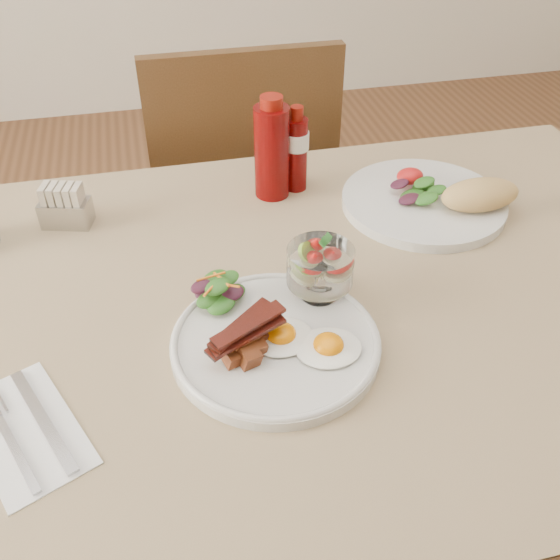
{
  "coord_description": "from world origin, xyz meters",
  "views": [
    {
      "loc": [
        -0.21,
        -0.68,
        1.35
      ],
      "look_at": [
        -0.06,
        -0.04,
        0.82
      ],
      "focal_mm": 40.0,
      "sensor_mm": 36.0,
      "label": 1
    }
  ],
  "objects_px": {
    "main_plate": "(275,343)",
    "sugar_caddy": "(65,208)",
    "ketchup_bottle": "(272,150)",
    "fruit_cup": "(320,266)",
    "table": "(311,337)",
    "chair_far": "(240,197)",
    "second_plate": "(437,199)",
    "hot_sauce_bottle": "(296,150)"
  },
  "relations": [
    {
      "from": "table",
      "to": "main_plate",
      "type": "relative_size",
      "value": 4.75
    },
    {
      "from": "main_plate",
      "to": "fruit_cup",
      "type": "bearing_deg",
      "value": 42.86
    },
    {
      "from": "chair_far",
      "to": "main_plate",
      "type": "height_order",
      "value": "chair_far"
    },
    {
      "from": "fruit_cup",
      "to": "hot_sauce_bottle",
      "type": "distance_m",
      "value": 0.33
    },
    {
      "from": "hot_sauce_bottle",
      "to": "sugar_caddy",
      "type": "bearing_deg",
      "value": -175.62
    },
    {
      "from": "table",
      "to": "main_plate",
      "type": "distance_m",
      "value": 0.16
    },
    {
      "from": "second_plate",
      "to": "sugar_caddy",
      "type": "height_order",
      "value": "sugar_caddy"
    },
    {
      "from": "second_plate",
      "to": "hot_sauce_bottle",
      "type": "distance_m",
      "value": 0.26
    },
    {
      "from": "second_plate",
      "to": "sugar_caddy",
      "type": "relative_size",
      "value": 3.27
    },
    {
      "from": "fruit_cup",
      "to": "second_plate",
      "type": "height_order",
      "value": "fruit_cup"
    },
    {
      "from": "chair_far",
      "to": "second_plate",
      "type": "relative_size",
      "value": 3.14
    },
    {
      "from": "fruit_cup",
      "to": "ketchup_bottle",
      "type": "relative_size",
      "value": 0.51
    },
    {
      "from": "ketchup_bottle",
      "to": "fruit_cup",
      "type": "bearing_deg",
      "value": -90.23
    },
    {
      "from": "main_plate",
      "to": "fruit_cup",
      "type": "height_order",
      "value": "fruit_cup"
    },
    {
      "from": "main_plate",
      "to": "second_plate",
      "type": "distance_m",
      "value": 0.45
    },
    {
      "from": "second_plate",
      "to": "main_plate",
      "type": "bearing_deg",
      "value": -141.94
    },
    {
      "from": "hot_sauce_bottle",
      "to": "sugar_caddy",
      "type": "xyz_separation_m",
      "value": [
        -0.41,
        -0.03,
        -0.04
      ]
    },
    {
      "from": "main_plate",
      "to": "sugar_caddy",
      "type": "xyz_separation_m",
      "value": [
        -0.28,
        0.37,
        0.02
      ]
    },
    {
      "from": "main_plate",
      "to": "ketchup_bottle",
      "type": "relative_size",
      "value": 1.51
    },
    {
      "from": "sugar_caddy",
      "to": "second_plate",
      "type": "bearing_deg",
      "value": 7.08
    },
    {
      "from": "table",
      "to": "sugar_caddy",
      "type": "relative_size",
      "value": 14.68
    },
    {
      "from": "second_plate",
      "to": "ketchup_bottle",
      "type": "xyz_separation_m",
      "value": [
        -0.27,
        0.11,
        0.07
      ]
    },
    {
      "from": "fruit_cup",
      "to": "main_plate",
      "type": "bearing_deg",
      "value": -137.14
    },
    {
      "from": "main_plate",
      "to": "sugar_caddy",
      "type": "distance_m",
      "value": 0.47
    },
    {
      "from": "chair_far",
      "to": "ketchup_bottle",
      "type": "relative_size",
      "value": 5.0
    },
    {
      "from": "chair_far",
      "to": "second_plate",
      "type": "height_order",
      "value": "chair_far"
    },
    {
      "from": "second_plate",
      "to": "ketchup_bottle",
      "type": "bearing_deg",
      "value": 157.17
    },
    {
      "from": "table",
      "to": "hot_sauce_bottle",
      "type": "distance_m",
      "value": 0.35
    },
    {
      "from": "ketchup_bottle",
      "to": "sugar_caddy",
      "type": "height_order",
      "value": "ketchup_bottle"
    },
    {
      "from": "ketchup_bottle",
      "to": "sugar_caddy",
      "type": "bearing_deg",
      "value": -176.86
    },
    {
      "from": "main_plate",
      "to": "fruit_cup",
      "type": "relative_size",
      "value": 2.94
    },
    {
      "from": "table",
      "to": "chair_far",
      "type": "distance_m",
      "value": 0.68
    },
    {
      "from": "chair_far",
      "to": "sugar_caddy",
      "type": "bearing_deg",
      "value": -132.55
    },
    {
      "from": "sugar_caddy",
      "to": "table",
      "type": "bearing_deg",
      "value": -21.7
    },
    {
      "from": "chair_far",
      "to": "fruit_cup",
      "type": "height_order",
      "value": "chair_far"
    },
    {
      "from": "second_plate",
      "to": "hot_sauce_bottle",
      "type": "xyz_separation_m",
      "value": [
        -0.22,
        0.13,
        0.06
      ]
    },
    {
      "from": "main_plate",
      "to": "hot_sauce_bottle",
      "type": "relative_size",
      "value": 1.76
    },
    {
      "from": "main_plate",
      "to": "second_plate",
      "type": "bearing_deg",
      "value": 38.06
    },
    {
      "from": "main_plate",
      "to": "table",
      "type": "bearing_deg",
      "value": 51.15
    },
    {
      "from": "table",
      "to": "chair_far",
      "type": "xyz_separation_m",
      "value": [
        0.0,
        0.66,
        -0.14
      ]
    },
    {
      "from": "fruit_cup",
      "to": "ketchup_bottle",
      "type": "height_order",
      "value": "ketchup_bottle"
    },
    {
      "from": "main_plate",
      "to": "hot_sauce_bottle",
      "type": "distance_m",
      "value": 0.43
    }
  ]
}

